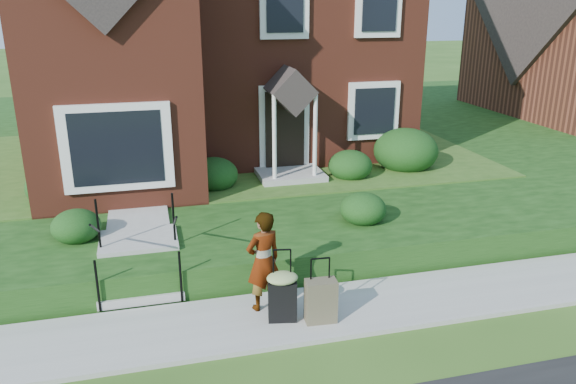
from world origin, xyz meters
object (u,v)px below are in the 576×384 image
object	(u,v)px
front_steps	(140,259)
woman	(263,261)
suitcase_black	(282,293)
suitcase_olive	(321,301)

from	to	relation	value
front_steps	woman	xyz separation A→B (m)	(1.93, -1.53, 0.44)
front_steps	suitcase_black	bearing A→B (deg)	-42.67
suitcase_black	suitcase_olive	size ratio (longest dim) A/B	1.13
front_steps	suitcase_black	size ratio (longest dim) A/B	1.72
woman	suitcase_olive	distance (m)	1.09
woman	suitcase_black	size ratio (longest dim) A/B	1.41
front_steps	suitcase_olive	size ratio (longest dim) A/B	1.93
woman	front_steps	bearing A→B (deg)	-57.11
front_steps	woman	bearing A→B (deg)	-38.44
woman	suitcase_olive	xyz separation A→B (m)	(0.77, -0.62, -0.48)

